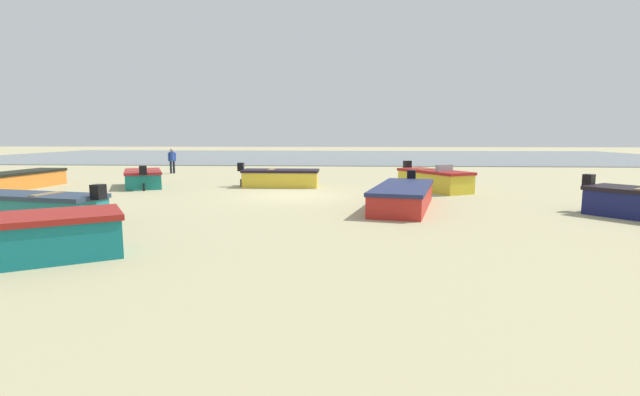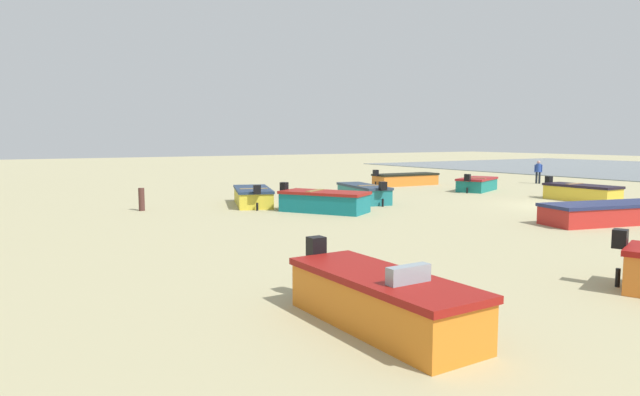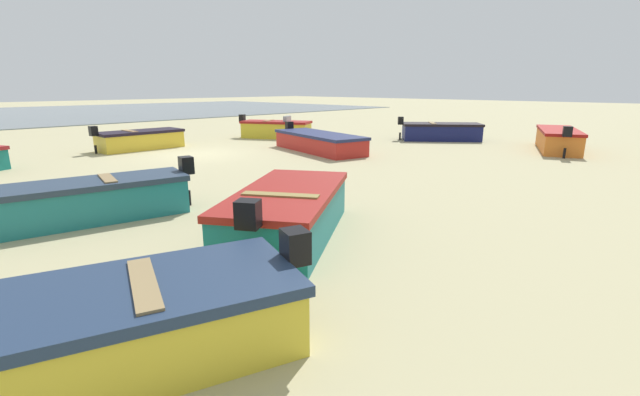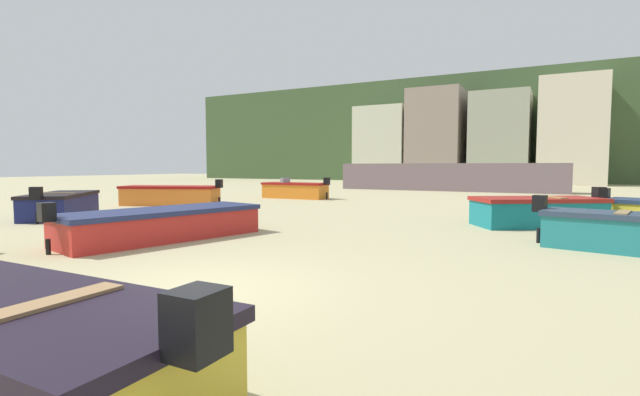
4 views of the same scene
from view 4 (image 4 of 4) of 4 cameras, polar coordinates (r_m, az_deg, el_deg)
The scene contains 13 objects.
ground_plane at distance 7.14m, azimuth -14.35°, elevation -11.22°, with size 160.00×160.00×0.00m, color tan.
headland_hill at distance 71.38m, azimuth 24.26°, elevation 7.33°, with size 90.00×32.00×12.80m, color #3A512F.
harbor_pier at distance 35.87m, azimuth 15.95°, elevation 2.58°, with size 16.68×2.40×2.09m, color slate.
townhouse_far_left at distance 54.99m, azimuth 8.08°, elevation 6.72°, with size 6.08×5.18×8.93m, color beige.
townhouse_left at distance 53.75m, azimuth 14.62°, elevation 7.55°, with size 5.89×6.23×10.54m, color gray.
townhouse_centre at distance 52.56m, azimuth 21.93°, elevation 7.01°, with size 5.91×6.19×9.70m, color #9A9E88.
townhouse_far_right at distance 52.37m, azimuth 29.32°, elevation 7.34°, with size 6.06×6.31×10.69m, color beige.
boat_navy_1 at distance 19.06m, azimuth -30.04°, elevation -0.74°, with size 3.74×4.10×1.21m.
boat_red_3 at distance 12.14m, azimuth -19.35°, elevation -3.12°, with size 2.83×5.40×1.10m.
boat_yellow_4 at distance 4.45m, azimuth -34.39°, elevation -15.54°, with size 3.90×1.51×1.15m.
boat_orange_6 at distance 22.67m, azimuth -18.43°, elevation 0.32°, with size 4.84×3.07×1.25m.
boat_teal_7 at distance 15.47m, azimuth 25.89°, elevation -1.57°, with size 4.08×3.42×1.22m.
boat_orange_10 at distance 26.20m, azimuth -3.18°, elevation 0.99°, with size 4.16×1.41×1.24m.
Camera 4 is at (4.65, -5.09, 1.86)m, focal length 25.18 mm.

